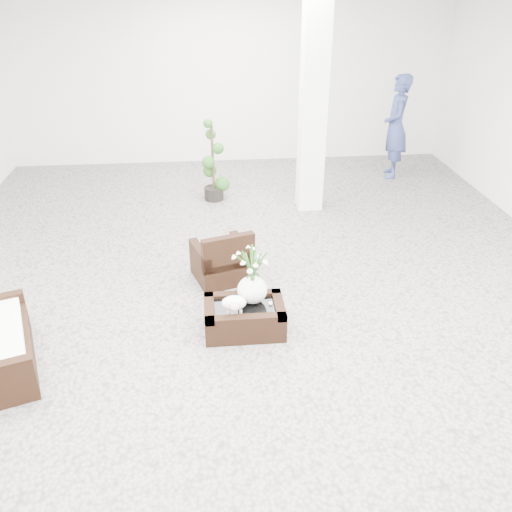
{
  "coord_description": "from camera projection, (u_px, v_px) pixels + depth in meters",
  "views": [
    {
      "loc": [
        -0.56,
        -5.85,
        3.71
      ],
      "look_at": [
        0.0,
        -0.1,
        0.62
      ],
      "focal_mm": 38.16,
      "sensor_mm": 36.0,
      "label": 1
    }
  ],
  "objects": [
    {
      "name": "coffee_table",
      "position": [
        244.0,
        318.0,
        6.2
      ],
      "size": [
        0.9,
        0.6,
        0.31
      ],
      "primitive_type": "cube",
      "color": "black",
      "rests_on": "ground"
    },
    {
      "name": "shopper",
      "position": [
        396.0,
        127.0,
        10.42
      ],
      "size": [
        0.62,
        0.8,
        1.96
      ],
      "primitive_type": "imported",
      "rotation": [
        0.0,
        0.0,
        -1.79
      ],
      "color": "navy",
      "rests_on": "ground"
    },
    {
      "name": "armchair",
      "position": [
        221.0,
        253.0,
        7.15
      ],
      "size": [
        0.85,
        0.84,
        0.74
      ],
      "primitive_type": "cube",
      "rotation": [
        0.0,
        0.0,
        3.44
      ],
      "color": "black",
      "rests_on": "ground"
    },
    {
      "name": "planter_narcissus",
      "position": [
        252.0,
        271.0,
        6.03
      ],
      "size": [
        0.44,
        0.44,
        0.8
      ],
      "primitive_type": null,
      "color": "white",
      "rests_on": "coffee_table"
    },
    {
      "name": "ground",
      "position": [
        255.0,
        295.0,
        6.93
      ],
      "size": [
        11.0,
        11.0,
        0.0
      ],
      "primitive_type": "plane",
      "color": "gray",
      "rests_on": "ground"
    },
    {
      "name": "topiary",
      "position": [
        213.0,
        161.0,
        9.44
      ],
      "size": [
        0.38,
        0.38,
        1.43
      ],
      "primitive_type": null,
      "color": "#224C18",
      "rests_on": "ground"
    },
    {
      "name": "column",
      "position": [
        313.0,
        105.0,
        8.66
      ],
      "size": [
        0.4,
        0.4,
        3.5
      ],
      "primitive_type": "cube",
      "color": "white",
      "rests_on": "ground"
    },
    {
      "name": "sheep_figurine",
      "position": [
        234.0,
        304.0,
        5.98
      ],
      "size": [
        0.28,
        0.23,
        0.21
      ],
      "primitive_type": "ellipsoid",
      "color": "white",
      "rests_on": "coffee_table"
    },
    {
      "name": "tealight",
      "position": [
        270.0,
        303.0,
        6.16
      ],
      "size": [
        0.04,
        0.04,
        0.03
      ],
      "primitive_type": "cylinder",
      "color": "white",
      "rests_on": "coffee_table"
    }
  ]
}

